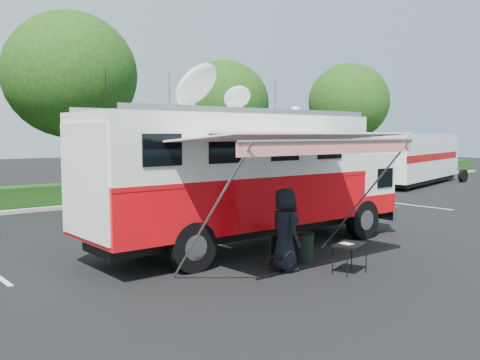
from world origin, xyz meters
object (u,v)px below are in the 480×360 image
object	(u,v)px
folding_table	(350,246)
semi_trailer	(418,158)
trash_bin	(304,247)
command_truck	(249,176)

from	to	relation	value
folding_table	semi_trailer	xyz separation A→B (m)	(20.42, 11.24, 1.01)
folding_table	semi_trailer	size ratio (longest dim) A/B	0.09
folding_table	semi_trailer	bearing A→B (deg)	28.82
trash_bin	semi_trailer	distance (m)	22.68
command_truck	semi_trailer	world-z (taller)	command_truck
command_truck	semi_trailer	xyz separation A→B (m)	(20.43, 7.61, -0.38)
folding_table	trash_bin	distance (m)	1.48
command_truck	folding_table	bearing A→B (deg)	-89.92
trash_bin	semi_trailer	bearing A→B (deg)	25.61
command_truck	folding_table	size ratio (longest dim) A/B	10.22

